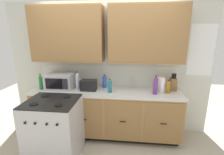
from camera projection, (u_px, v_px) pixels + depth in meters
ground_plane at (104, 144)px, 2.91m from camera, size 8.00×8.00×0.00m
wall_unit at (107, 48)px, 2.97m from camera, size 3.85×0.40×2.46m
counter_run at (106, 113)px, 3.08m from camera, size 2.68×0.64×0.91m
stove_range at (54, 129)px, 2.55m from camera, size 0.76×0.68×0.95m
microwave at (60, 81)px, 3.05m from camera, size 0.48×0.37×0.28m
toaster at (89, 85)px, 2.95m from camera, size 0.28×0.18×0.19m
knife_block at (173, 84)px, 2.95m from camera, size 0.11×0.14×0.31m
sink_faucet at (132, 83)px, 3.09m from camera, size 0.02×0.02×0.20m
paper_towel_roll at (161, 85)px, 2.83m from camera, size 0.12×0.12×0.26m
bottle_blue at (105, 81)px, 3.09m from camera, size 0.07×0.07×0.26m
bottle_clear at (77, 81)px, 3.01m from camera, size 0.07×0.07×0.32m
bottle_violet at (155, 85)px, 2.74m from camera, size 0.07×0.07×0.32m
bottle_green at (41, 82)px, 2.99m from camera, size 0.07×0.07×0.29m
bottle_teal at (110, 86)px, 2.83m from camera, size 0.07×0.07×0.24m
bottle_amber at (168, 87)px, 2.80m from camera, size 0.07×0.07×0.23m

